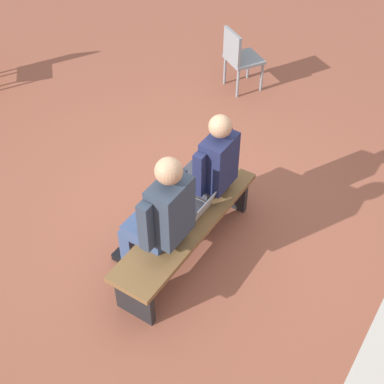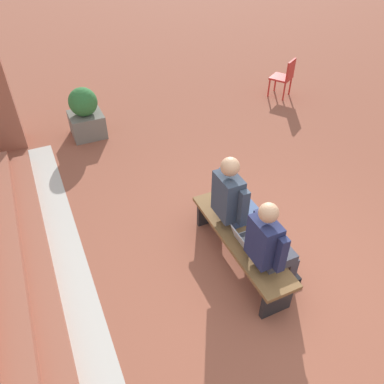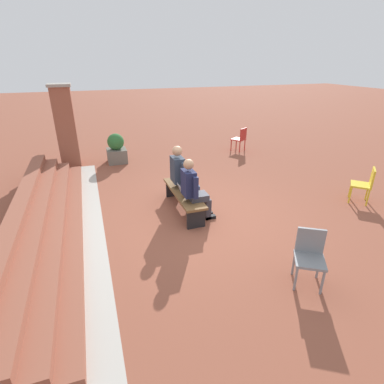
{
  "view_description": "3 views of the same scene",
  "coord_description": "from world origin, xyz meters",
  "px_view_note": "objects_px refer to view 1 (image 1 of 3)",
  "views": [
    {
      "loc": [
        3.14,
        2.08,
        3.92
      ],
      "look_at": [
        0.38,
        0.29,
        0.84
      ],
      "focal_mm": 50.0,
      "sensor_mm": 36.0,
      "label": 1
    },
    {
      "loc": [
        -2.22,
        2.08,
        3.67
      ],
      "look_at": [
        0.82,
        0.68,
        0.95
      ],
      "focal_mm": 35.0,
      "sensor_mm": 36.0,
      "label": 2
    },
    {
      "loc": [
        -5.28,
        2.02,
        3.08
      ],
      "look_at": [
        -0.08,
        0.21,
        0.63
      ],
      "focal_mm": 28.0,
      "sensor_mm": 36.0,
      "label": 3
    }
  ],
  "objects_px": {
    "person_adult": "(160,216)",
    "plastic_chair_foreground": "(239,56)",
    "laptop": "(195,210)",
    "person_student": "(209,168)",
    "bench": "(187,228)"
  },
  "relations": [
    {
      "from": "person_adult",
      "to": "plastic_chair_foreground",
      "type": "bearing_deg",
      "value": -162.71
    },
    {
      "from": "person_adult",
      "to": "laptop",
      "type": "bearing_deg",
      "value": 169.0
    },
    {
      "from": "bench",
      "to": "person_adult",
      "type": "relative_size",
      "value": 1.29
    },
    {
      "from": "laptop",
      "to": "person_adult",
      "type": "bearing_deg",
      "value": -11.0
    },
    {
      "from": "person_adult",
      "to": "laptop",
      "type": "relative_size",
      "value": 4.35
    },
    {
      "from": "bench",
      "to": "laptop",
      "type": "relative_size",
      "value": 5.63
    },
    {
      "from": "person_adult",
      "to": "laptop",
      "type": "distance_m",
      "value": 0.49
    },
    {
      "from": "person_adult",
      "to": "person_student",
      "type": "bearing_deg",
      "value": 179.72
    },
    {
      "from": "laptop",
      "to": "plastic_chair_foreground",
      "type": "xyz_separation_m",
      "value": [
        -2.69,
        -1.05,
        -0.02
      ]
    },
    {
      "from": "laptop",
      "to": "plastic_chair_foreground",
      "type": "distance_m",
      "value": 2.88
    },
    {
      "from": "laptop",
      "to": "plastic_chair_foreground",
      "type": "height_order",
      "value": "plastic_chair_foreground"
    },
    {
      "from": "person_student",
      "to": "person_adult",
      "type": "bearing_deg",
      "value": -0.28
    },
    {
      "from": "person_student",
      "to": "person_adult",
      "type": "distance_m",
      "value": 0.77
    },
    {
      "from": "person_student",
      "to": "laptop",
      "type": "bearing_deg",
      "value": 12.86
    },
    {
      "from": "bench",
      "to": "plastic_chair_foreground",
      "type": "distance_m",
      "value": 3.0
    }
  ]
}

